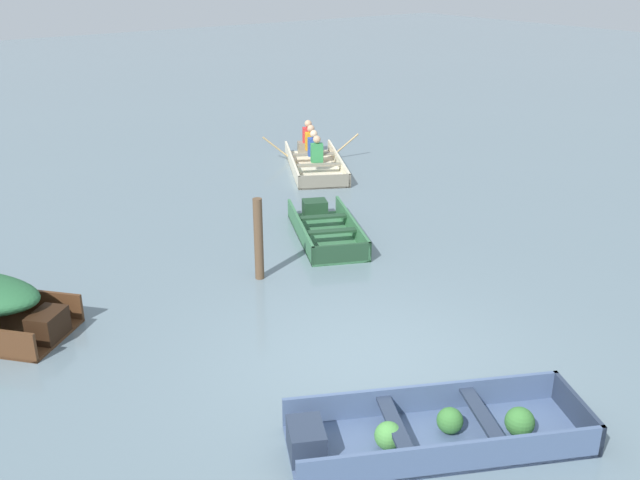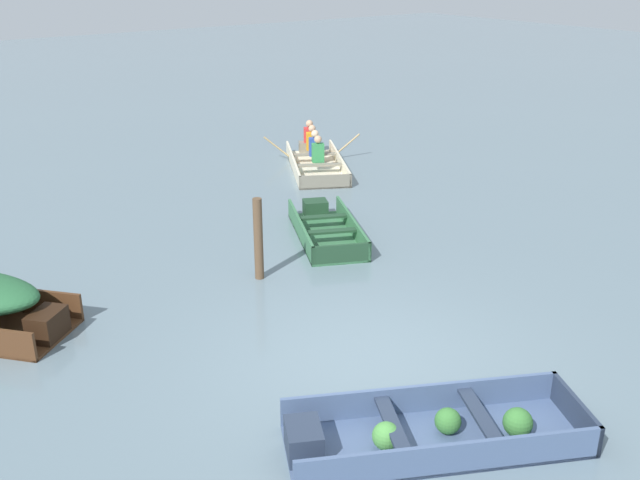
{
  "view_description": "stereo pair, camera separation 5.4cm",
  "coord_description": "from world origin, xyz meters",
  "px_view_note": "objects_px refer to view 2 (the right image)",
  "views": [
    {
      "loc": [
        -5.13,
        -5.82,
        4.83
      ],
      "look_at": [
        1.45,
        3.06,
        0.35
      ],
      "focal_mm": 40.0,
      "sensor_mm": 36.0,
      "label": 1
    },
    {
      "loc": [
        -5.09,
        -5.85,
        4.83
      ],
      "look_at": [
        1.45,
        3.06,
        0.35
      ],
      "focal_mm": 40.0,
      "sensor_mm": 36.0,
      "label": 2
    }
  ],
  "objects_px": {
    "rowboat_cream_with_crew": "(315,158)",
    "mooring_post": "(258,239)",
    "dinghy_slate_blue_foreground": "(429,432)",
    "skiff_green_near_moored": "(325,229)"
  },
  "relations": [
    {
      "from": "rowboat_cream_with_crew",
      "to": "mooring_post",
      "type": "bearing_deg",
      "value": -133.8
    },
    {
      "from": "dinghy_slate_blue_foreground",
      "to": "rowboat_cream_with_crew",
      "type": "xyz_separation_m",
      "value": [
        5.2,
        9.22,
        0.07
      ]
    },
    {
      "from": "skiff_green_near_moored",
      "to": "rowboat_cream_with_crew",
      "type": "relative_size",
      "value": 0.81
    },
    {
      "from": "dinghy_slate_blue_foreground",
      "to": "skiff_green_near_moored",
      "type": "relative_size",
      "value": 1.23
    },
    {
      "from": "rowboat_cream_with_crew",
      "to": "skiff_green_near_moored",
      "type": "bearing_deg",
      "value": -123.58
    },
    {
      "from": "skiff_green_near_moored",
      "to": "rowboat_cream_with_crew",
      "type": "bearing_deg",
      "value": 56.42
    },
    {
      "from": "skiff_green_near_moored",
      "to": "rowboat_cream_with_crew",
      "type": "height_order",
      "value": "rowboat_cream_with_crew"
    },
    {
      "from": "rowboat_cream_with_crew",
      "to": "mooring_post",
      "type": "distance_m",
      "value": 6.46
    },
    {
      "from": "dinghy_slate_blue_foreground",
      "to": "mooring_post",
      "type": "xyz_separation_m",
      "value": [
        0.74,
        4.57,
        0.53
      ]
    },
    {
      "from": "dinghy_slate_blue_foreground",
      "to": "skiff_green_near_moored",
      "type": "bearing_deg",
      "value": 63.72
    }
  ]
}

